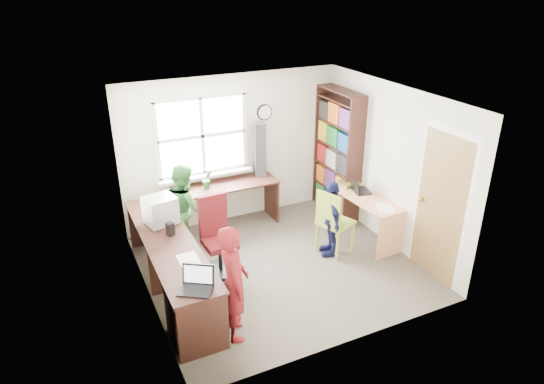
% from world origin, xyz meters
% --- Properties ---
extents(room, '(3.64, 3.44, 2.44)m').
position_xyz_m(room, '(0.01, 0.10, 1.22)').
color(room, '#494239').
rests_on(room, ground).
extents(l_desk, '(2.38, 2.95, 0.75)m').
position_xyz_m(l_desk, '(-1.31, -0.28, 0.46)').
color(l_desk, '#3A1E17').
rests_on(l_desk, ground).
extents(right_desk, '(0.59, 1.22, 0.69)m').
position_xyz_m(right_desk, '(1.56, 0.14, 0.50)').
color(right_desk, '#F2AA79').
rests_on(right_desk, ground).
extents(bookshelf, '(0.30, 1.02, 2.10)m').
position_xyz_m(bookshelf, '(1.65, 1.19, 1.00)').
color(bookshelf, '#3A1E17').
rests_on(bookshelf, ground).
extents(swivel_chair, '(0.53, 0.53, 1.09)m').
position_xyz_m(swivel_chair, '(-0.80, 0.31, 0.47)').
color(swivel_chair, black).
rests_on(swivel_chair, ground).
extents(wooden_chair, '(0.56, 0.56, 1.00)m').
position_xyz_m(wooden_chair, '(0.85, -0.00, 0.54)').
color(wooden_chair, '#A8C140').
rests_on(wooden_chair, ground).
extents(crt_monitor, '(0.45, 0.42, 0.38)m').
position_xyz_m(crt_monitor, '(-1.47, 0.57, 0.94)').
color(crt_monitor, silver).
rests_on(crt_monitor, l_desk).
extents(laptop_left, '(0.45, 0.43, 0.24)m').
position_xyz_m(laptop_left, '(-1.48, -1.02, 0.81)').
color(laptop_left, black).
rests_on(laptop_left, l_desk).
extents(laptop_right, '(0.33, 0.37, 0.22)m').
position_xyz_m(laptop_right, '(1.55, 0.40, 0.74)').
color(laptop_right, black).
rests_on(laptop_right, right_desk).
extents(speaker_a, '(0.11, 0.11, 0.17)m').
position_xyz_m(speaker_a, '(-1.44, 0.21, 0.84)').
color(speaker_a, black).
rests_on(speaker_a, l_desk).
extents(speaker_b, '(0.11, 0.11, 0.19)m').
position_xyz_m(speaker_b, '(-1.50, 0.79, 0.85)').
color(speaker_b, black).
rests_on(speaker_b, l_desk).
extents(cd_tower, '(0.20, 0.18, 0.89)m').
position_xyz_m(cd_tower, '(0.39, 1.52, 1.19)').
color(cd_tower, black).
rests_on(cd_tower, l_desk).
extents(game_box, '(0.32, 0.32, 0.05)m').
position_xyz_m(game_box, '(1.54, 0.69, 0.72)').
color(game_box, red).
rests_on(game_box, right_desk).
extents(paper_a, '(0.24, 0.33, 0.00)m').
position_xyz_m(paper_a, '(-1.40, -0.46, 0.75)').
color(paper_a, white).
rests_on(paper_a, l_desk).
extents(paper_b, '(0.34, 0.39, 0.00)m').
position_xyz_m(paper_b, '(1.56, -0.26, 0.69)').
color(paper_b, white).
rests_on(paper_b, right_desk).
extents(potted_plant, '(0.16, 0.13, 0.29)m').
position_xyz_m(potted_plant, '(-0.55, 1.42, 0.89)').
color(potted_plant, '#2A6A37').
rests_on(potted_plant, l_desk).
extents(person_red, '(0.43, 0.57, 1.39)m').
position_xyz_m(person_red, '(-1.07, -1.03, 0.69)').
color(person_red, maroon).
rests_on(person_red, ground).
extents(person_green, '(0.56, 0.70, 1.36)m').
position_xyz_m(person_green, '(-1.03, 0.99, 0.68)').
color(person_green, '#357F32').
rests_on(person_green, ground).
extents(person_navy, '(0.48, 0.73, 1.15)m').
position_xyz_m(person_navy, '(0.82, 0.01, 0.57)').
color(person_navy, '#151742').
rests_on(person_navy, ground).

